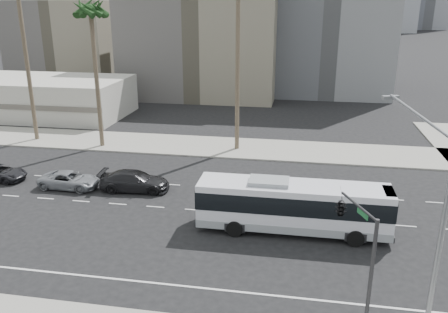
% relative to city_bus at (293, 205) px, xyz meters
% --- Properties ---
extents(ground, '(700.00, 700.00, 0.00)m').
position_rel_city_bus_xyz_m(ground, '(-4.25, 2.07, -1.91)').
color(ground, black).
rests_on(ground, ground).
extents(sidewalk_north, '(120.00, 7.00, 0.15)m').
position_rel_city_bus_xyz_m(sidewalk_north, '(-4.25, 17.57, -1.83)').
color(sidewalk_north, gray).
rests_on(sidewalk_north, ground).
extents(commercial_low, '(22.00, 12.16, 5.00)m').
position_rel_city_bus_xyz_m(commercial_low, '(-34.25, 28.06, 0.59)').
color(commercial_low, '#B4B1A6').
rests_on(commercial_low, ground).
extents(midrise_beige_west, '(24.00, 18.00, 18.00)m').
position_rel_city_bus_xyz_m(midrise_beige_west, '(-16.25, 47.07, 7.09)').
color(midrise_beige_west, '#5E5A54').
rests_on(midrise_beige_west, ground).
extents(midrise_gray_center, '(20.00, 20.00, 26.00)m').
position_rel_city_bus_xyz_m(midrise_gray_center, '(3.75, 54.07, 11.09)').
color(midrise_gray_center, '#585A5F').
rests_on(midrise_gray_center, ground).
extents(midrise_beige_far, '(18.00, 16.00, 15.00)m').
position_rel_city_bus_xyz_m(midrise_beige_far, '(-42.25, 52.07, 5.59)').
color(midrise_beige_far, '#5E5A54').
rests_on(midrise_beige_far, ground).
extents(city_bus, '(12.64, 3.10, 3.63)m').
position_rel_city_bus_xyz_m(city_bus, '(0.00, 0.00, 0.00)').
color(city_bus, silver).
rests_on(city_bus, ground).
extents(car_a, '(2.76, 5.83, 1.64)m').
position_rel_city_bus_xyz_m(car_a, '(-12.90, 4.92, -1.09)').
color(car_a, black).
rests_on(car_a, ground).
extents(car_b, '(2.39, 5.03, 1.39)m').
position_rel_city_bus_xyz_m(car_b, '(-18.40, 4.47, -1.21)').
color(car_b, gray).
rests_on(car_b, ground).
extents(car_c, '(2.53, 4.87, 1.31)m').
position_rel_city_bus_xyz_m(car_c, '(-25.26, 5.10, -1.25)').
color(car_c, black).
rests_on(car_c, ground).
extents(streetlight_corner, '(2.25, 4.84, 10.65)m').
position_rel_city_bus_xyz_m(streetlight_corner, '(5.64, -10.50, 4.12)').
color(streetlight_corner, slate).
rests_on(streetlight_corner, ground).
extents(traffic_signal, '(2.73, 3.82, 5.97)m').
position_rel_city_bus_xyz_m(traffic_signal, '(2.55, -7.19, 3.07)').
color(traffic_signal, '#262628').
rests_on(traffic_signal, ground).
extents(palm_mid, '(4.91, 4.91, 15.16)m').
position_rel_city_bus_xyz_m(palm_mid, '(-20.59, 15.73, 11.74)').
color(palm_mid, brown).
rests_on(palm_mid, ground).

